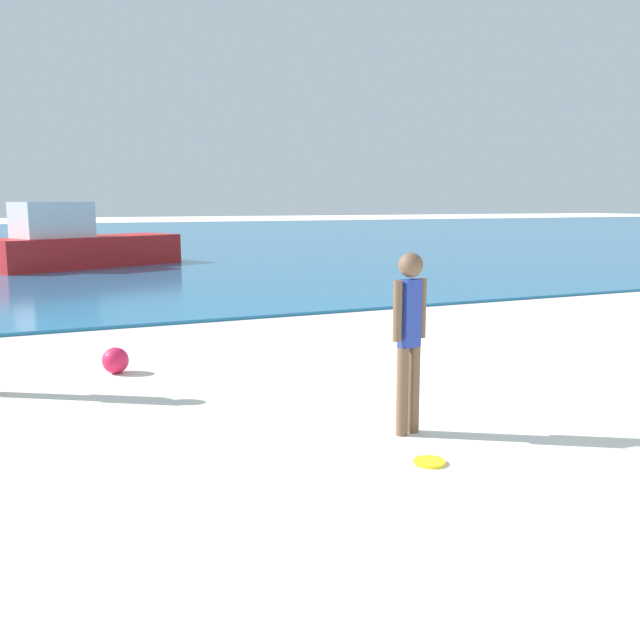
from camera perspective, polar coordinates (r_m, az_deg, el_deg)
name	(u,v)px	position (r m, az deg, el deg)	size (l,w,h in m)	color
water	(55,239)	(41.89, -20.56, 6.12)	(160.00, 60.00, 0.06)	#1E6B9E
person_standing	(409,332)	(6.24, 7.21, -1.00)	(0.37, 0.22, 1.62)	brown
frisbee	(430,462)	(5.79, 8.82, -11.25)	(0.25, 0.25, 0.03)	yellow
boat_near	(79,245)	(23.16, -18.86, 5.76)	(6.12, 4.08, 1.99)	red
beach_ball	(115,360)	(8.91, -16.16, -3.15)	(0.32, 0.32, 0.32)	#E51E4C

